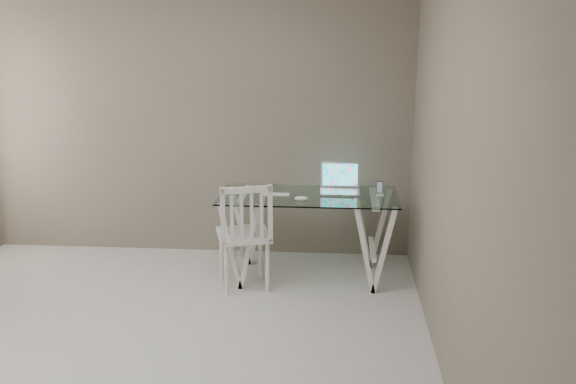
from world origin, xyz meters
The scene contains 7 objects.
room centered at (-0.06, 0.02, 1.72)m, with size 4.50×4.52×2.71m.
desk centered at (1.08, 1.64, 0.38)m, with size 1.50×0.70×0.75m.
chair centered at (0.58, 1.35, 0.50)m, with size 0.52×0.52×0.92m.
laptop centered at (1.34, 1.79, 0.80)m, with size 0.34×0.31×0.23m.
keyboard centered at (0.80, 1.62, 0.75)m, with size 0.25×0.11×0.01m, color silver.
mouse centered at (1.03, 1.46, 0.76)m, with size 0.11×0.07×0.04m, color white.
phone_dock centered at (1.68, 1.68, 0.78)m, with size 0.06×0.06×0.12m.
Camera 1 is at (1.31, -3.57, 2.18)m, focal length 40.00 mm.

